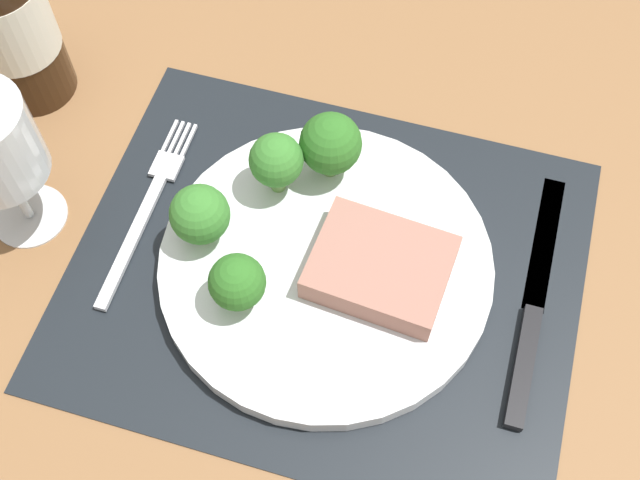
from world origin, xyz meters
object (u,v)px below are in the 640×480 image
at_px(knife, 532,315).
at_px(wine_bottle, 0,5).
at_px(plate, 326,265).
at_px(steak, 381,266).
at_px(fork, 147,207).

xyz_separation_m(knife, wine_bottle, (-0.48, 0.11, 0.10)).
height_order(plate, steak, steak).
xyz_separation_m(plate, steak, (0.04, 0.00, 0.02)).
relative_size(plate, knife, 1.17).
bearing_deg(fork, steak, -3.65).
relative_size(fork, wine_bottle, 0.67).
bearing_deg(fork, knife, -1.49).
bearing_deg(fork, plate, -4.97).
relative_size(plate, wine_bottle, 0.94).
distance_m(steak, knife, 0.13).
bearing_deg(wine_bottle, plate, -19.71).
bearing_deg(plate, steak, 1.16).
bearing_deg(plate, wine_bottle, 160.29).
height_order(fork, wine_bottle, wine_bottle).
relative_size(fork, knife, 0.83).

